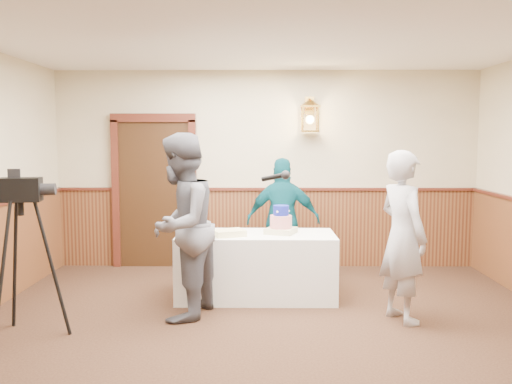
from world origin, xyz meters
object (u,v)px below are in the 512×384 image
Objects in this scene: tiered_cake at (281,222)px; sheet_cake_yellow at (229,233)px; sheet_cake_green at (195,229)px; baker at (403,236)px; assistant_p at (283,220)px; interviewer at (181,226)px; tv_camera_rig at (23,267)px; display_table at (256,266)px.

tiered_cake reaches higher than sheet_cake_yellow.
baker is at bearing -22.18° from sheet_cake_green.
assistant_p is (1.06, 0.59, 0.02)m from sheet_cake_green.
interviewer reaches higher than tv_camera_rig.
display_table is at bearing -9.03° from sheet_cake_green.
assistant_p is (0.64, 0.86, 0.01)m from sheet_cake_yellow.
sheet_cake_green is 0.18× the size of assistant_p.
interviewer reaches higher than display_table.
tv_camera_rig reaches higher than tiered_cake.
baker is 3.64m from tv_camera_rig.
tv_camera_rig is at bearing -134.94° from sheet_cake_green.
tiered_cake is 1.43m from baker.
assistant_p reaches higher than sheet_cake_green.
assistant_p is at bearing 15.02° from baker.
baker is (1.19, -0.80, -0.01)m from tiered_cake.
baker reaches higher than sheet_cake_green.
sheet_cake_yellow is 0.21× the size of assistant_p.
display_table is at bearing -176.32° from tiered_cake.
tv_camera_rig is at bearing 41.73° from assistant_p.
tiered_cake is 0.27× the size of tv_camera_rig.
interviewer reaches higher than assistant_p.
tiered_cake is at bearing 3.68° from display_table.
sheet_cake_yellow is 0.50m from sheet_cake_green.
sheet_cake_yellow is at bearing 21.32° from tv_camera_rig.
sheet_cake_green is 2.37m from baker.
assistant_p is (0.34, 0.70, 0.42)m from display_table.
tiered_cake is 1.46× the size of sheet_cake_green.
assistant_p reaches higher than display_table.
display_table is 0.95× the size of interviewer.
interviewer is 1.79m from assistant_p.
tv_camera_rig is at bearing 75.62° from baker.
tiered_cake is 0.24× the size of baker.
interviewer is at bearing -129.84° from sheet_cake_yellow.
interviewer is at bearing -137.25° from display_table.
sheet_cake_green is 0.16× the size of baker.
tiered_cake is 1.01m from sheet_cake_green.
tiered_cake is 0.21× the size of interviewer.
tiered_cake reaches higher than sheet_cake_green.
tv_camera_rig is (-1.36, -0.59, -0.28)m from interviewer.
sheet_cake_green is 0.19× the size of tv_camera_rig.
baker is (2.24, -0.07, -0.09)m from interviewer.
display_table is at bearing 39.65° from baker.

